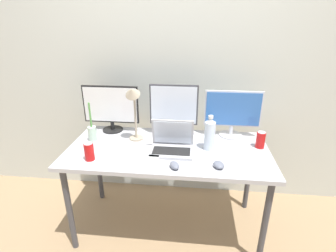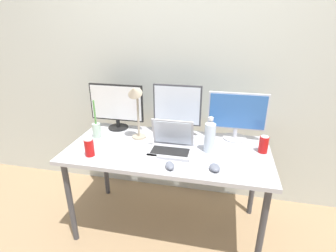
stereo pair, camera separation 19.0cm
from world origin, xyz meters
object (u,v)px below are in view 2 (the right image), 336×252
(work_desk, at_px, (168,156))
(mouse_by_keyboard, at_px, (215,168))
(monitor_left, at_px, (117,105))
(laptop_silver, at_px, (171,144))
(soda_can_by_laptop, at_px, (264,144))
(monitor_right, at_px, (237,115))
(water_bottle, at_px, (210,136))
(mouse_by_laptop, at_px, (170,166))
(desk_lamp, at_px, (136,102))
(soda_can_near_keyboard, at_px, (89,148))
(monitor_center, at_px, (177,109))
(bamboo_vase, at_px, (97,129))
(keyboard_main, at_px, (128,157))

(work_desk, bearing_deg, mouse_by_keyboard, -33.22)
(monitor_left, xyz_separation_m, laptop_silver, (0.55, -0.32, -0.16))
(mouse_by_keyboard, relative_size, soda_can_by_laptop, 0.73)
(monitor_right, bearing_deg, laptop_silver, -145.54)
(laptop_silver, relative_size, water_bottle, 1.15)
(laptop_silver, xyz_separation_m, mouse_by_keyboard, (0.33, -0.20, -0.04))
(mouse_by_laptop, bearing_deg, desk_lamp, 111.14)
(soda_can_near_keyboard, xyz_separation_m, desk_lamp, (0.25, 0.32, 0.25))
(mouse_by_keyboard, bearing_deg, soda_can_near_keyboard, 162.68)
(monitor_center, bearing_deg, mouse_by_laptop, -84.28)
(mouse_by_laptop, relative_size, bamboo_vase, 0.30)
(work_desk, relative_size, keyboard_main, 4.01)
(laptop_silver, distance_m, water_bottle, 0.28)
(laptop_silver, height_order, bamboo_vase, bamboo_vase)
(water_bottle, distance_m, desk_lamp, 0.61)
(mouse_by_keyboard, height_order, desk_lamp, desk_lamp)
(monitor_right, distance_m, soda_can_by_laptop, 0.31)
(mouse_by_laptop, bearing_deg, keyboard_main, 146.85)
(bamboo_vase, bearing_deg, laptop_silver, -9.24)
(monitor_left, relative_size, keyboard_main, 1.25)
(water_bottle, bearing_deg, monitor_center, 139.68)
(water_bottle, bearing_deg, mouse_by_keyboard, -77.64)
(bamboo_vase, bearing_deg, monitor_center, 16.73)
(monitor_center, height_order, laptop_silver, monitor_center)
(keyboard_main, relative_size, bamboo_vase, 1.19)
(monitor_left, distance_m, desk_lamp, 0.32)
(mouse_by_keyboard, height_order, soda_can_by_laptop, soda_can_by_laptop)
(work_desk, height_order, bamboo_vase, bamboo_vase)
(monitor_left, xyz_separation_m, water_bottle, (0.82, -0.27, -0.09))
(keyboard_main, bearing_deg, desk_lamp, 99.48)
(work_desk, bearing_deg, water_bottle, 2.81)
(keyboard_main, distance_m, mouse_by_keyboard, 0.59)
(monitor_right, bearing_deg, work_desk, -150.53)
(work_desk, height_order, laptop_silver, laptop_silver)
(monitor_left, xyz_separation_m, desk_lamp, (0.24, -0.19, 0.10))
(monitor_center, relative_size, desk_lamp, 0.92)
(work_desk, height_order, soda_can_by_laptop, soda_can_by_laptop)
(soda_can_near_keyboard, bearing_deg, soda_can_by_laptop, 14.61)
(water_bottle, height_order, soda_can_by_laptop, water_bottle)
(bamboo_vase, bearing_deg, monitor_right, 10.79)
(work_desk, height_order, monitor_right, monitor_right)
(monitor_left, distance_m, water_bottle, 0.86)
(monitor_left, height_order, keyboard_main, monitor_left)
(monitor_right, xyz_separation_m, water_bottle, (-0.19, -0.26, -0.08))
(monitor_center, height_order, mouse_by_keyboard, monitor_center)
(work_desk, relative_size, bamboo_vase, 4.77)
(soda_can_near_keyboard, height_order, bamboo_vase, bamboo_vase)
(desk_lamp, bearing_deg, mouse_by_keyboard, -27.35)
(laptop_silver, xyz_separation_m, desk_lamp, (-0.30, 0.13, 0.26))
(monitor_center, distance_m, laptop_silver, 0.34)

